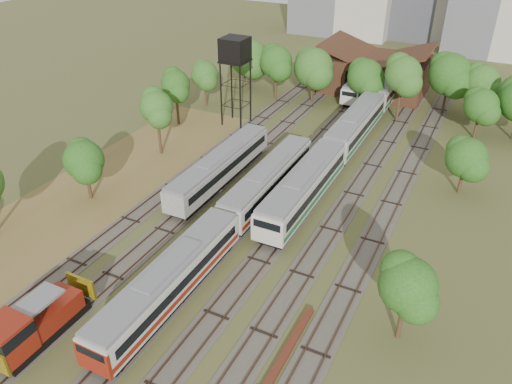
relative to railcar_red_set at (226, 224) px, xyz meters
The scene contains 14 objects.
ground 12.14m from the railcar_red_set, 80.41° to the right, with size 240.00×240.00×0.00m, color #475123.
dry_grass_patch 16.55m from the railcar_red_set, 166.51° to the right, with size 14.00×60.00×0.04m, color brown.
tracks 13.35m from the railcar_red_set, 84.22° to the left, with size 24.60×80.00×0.19m.
railcar_red_set is the anchor object (origin of this frame).
railcar_green_set 26.41m from the railcar_red_set, 81.29° to the left, with size 3.11×52.08×3.85m.
railcar_rear 44.10m from the railcar_red_set, 90.00° to the left, with size 2.70×16.08×3.33m.
shunter_locomotive 17.82m from the railcar_red_set, 109.68° to the right, with size 2.69×8.10×3.52m.
old_grey_coach 11.02m from the railcar_red_set, 122.98° to the left, with size 2.72×18.00×3.36m.
water_tower 28.47m from the railcar_red_set, 116.77° to the left, with size 3.40×3.40×11.74m.
rail_pile_far 14.09m from the railcar_red_set, 43.18° to the right, with size 0.57×9.07×0.29m, color #602C1B.
maintenance_shed 46.16m from the railcar_red_set, 88.76° to the left, with size 16.45×11.55×7.58m.
tree_band_left 21.58m from the railcar_red_set, 149.42° to the left, with size 7.98×64.76×8.00m.
tree_band_far 38.49m from the railcar_red_set, 80.32° to the left, with size 51.20×11.32×9.14m.
tree_band_right 24.95m from the railcar_red_set, 45.27° to the left, with size 5.22×42.88×6.83m.
Camera 1 is at (17.08, -20.06, 27.35)m, focal length 35.00 mm.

